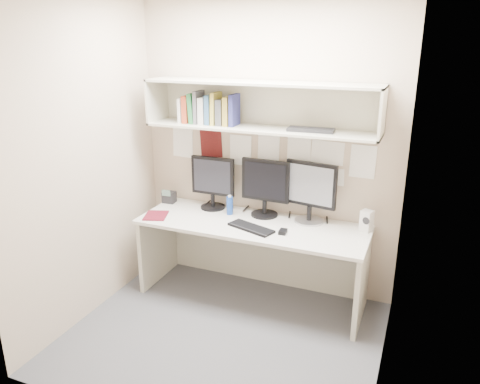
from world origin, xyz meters
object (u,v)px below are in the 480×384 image
at_px(monitor_left, 213,181).
at_px(speaker, 367,221).
at_px(maroon_notebook, 156,216).
at_px(keyboard, 251,228).
at_px(desk_phone, 169,197).
at_px(monitor_center, 265,186).
at_px(desk, 252,260).
at_px(monitor_right, 311,191).

distance_m(monitor_left, speaker, 1.43).
bearing_deg(maroon_notebook, keyboard, -15.82).
distance_m(maroon_notebook, desk_phone, 0.38).
xyz_separation_m(monitor_left, monitor_center, (0.52, -0.00, 0.01)).
xyz_separation_m(monitor_left, maroon_notebook, (-0.38, -0.40, -0.26)).
bearing_deg(desk, keyboard, -73.64).
height_order(monitor_left, monitor_center, monitor_center).
bearing_deg(desk, monitor_right, 25.99).
xyz_separation_m(keyboard, speaker, (0.90, 0.33, 0.08)).
bearing_deg(monitor_right, monitor_left, -170.16).
height_order(keyboard, maroon_notebook, keyboard).
bearing_deg(keyboard, monitor_center, 109.92).
relative_size(maroon_notebook, desk_phone, 1.66).
height_order(monitor_right, keyboard, monitor_right).
relative_size(desk, speaker, 11.19).
bearing_deg(monitor_left, monitor_center, -0.06).
bearing_deg(keyboard, monitor_left, 165.48).
relative_size(speaker, desk_phone, 1.26).
bearing_deg(monitor_left, desk_phone, -176.35).
bearing_deg(monitor_right, desk, -144.16).
relative_size(monitor_left, monitor_center, 0.95).
distance_m(monitor_center, maroon_notebook, 1.02).
bearing_deg(monitor_center, desk_phone, -175.63).
distance_m(desk, speaker, 1.06).
xyz_separation_m(monitor_right, keyboard, (-0.41, -0.35, -0.28)).
height_order(desk, monitor_center, monitor_center).
distance_m(monitor_left, desk_phone, 0.51).
relative_size(monitor_center, maroon_notebook, 2.19).
height_order(desk, monitor_left, monitor_left).
bearing_deg(monitor_right, maroon_notebook, -153.19).
relative_size(monitor_right, maroon_notebook, 2.27).
distance_m(keyboard, desk_phone, 1.03).
bearing_deg(desk_phone, speaker, -3.72).
height_order(monitor_left, keyboard, monitor_left).
relative_size(keyboard, speaker, 2.30).
height_order(desk, keyboard, keyboard).
height_order(speaker, desk_phone, speaker).
bearing_deg(speaker, desk_phone, -158.87).
distance_m(desk, maroon_notebook, 0.96).
height_order(desk, speaker, speaker).
xyz_separation_m(monitor_left, monitor_right, (0.93, -0.00, 0.02)).
bearing_deg(monitor_right, keyboard, -129.62).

